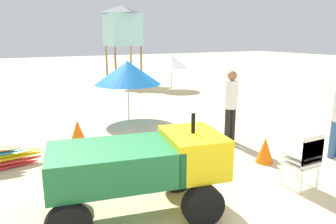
{
  "coord_description": "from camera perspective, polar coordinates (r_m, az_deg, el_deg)",
  "views": [
    {
      "loc": [
        -2.18,
        -3.44,
        2.61
      ],
      "look_at": [
        1.23,
        2.82,
        0.93
      ],
      "focal_mm": 34.51,
      "sensor_mm": 36.0,
      "label": 1
    }
  ],
  "objects": [
    {
      "name": "utility_cart",
      "position": [
        4.78,
        -4.81,
        -9.28
      ],
      "size": [
        2.74,
        1.74,
        1.5
      ],
      "color": "#1E6B38",
      "rests_on": "ground"
    },
    {
      "name": "stacked_plastic_chairs",
      "position": [
        6.05,
        23.19,
        -7.23
      ],
      "size": [
        0.48,
        0.48,
        1.02
      ],
      "color": "white",
      "rests_on": "ground"
    },
    {
      "name": "lifeguard_near_center",
      "position": [
        8.07,
        11.07,
        1.82
      ],
      "size": [
        0.32,
        0.32,
        1.8
      ],
      "color": "black",
      "rests_on": "ground"
    },
    {
      "name": "lifeguard_tower",
      "position": [
        19.28,
        -8.04,
        14.85
      ],
      "size": [
        1.98,
        1.98,
        4.31
      ],
      "color": "olive",
      "rests_on": "ground"
    },
    {
      "name": "beach_umbrella_left",
      "position": [
        16.08,
        0.62,
        8.97
      ],
      "size": [
        1.85,
        1.85,
        1.73
      ],
      "color": "beige",
      "rests_on": "ground"
    },
    {
      "name": "beach_umbrella_mid",
      "position": [
        10.14,
        -7.15,
        6.92
      ],
      "size": [
        2.06,
        2.06,
        1.87
      ],
      "color": "beige",
      "rests_on": "ground"
    },
    {
      "name": "traffic_cone_near",
      "position": [
        7.14,
        16.75,
        -6.47
      ],
      "size": [
        0.38,
        0.38,
        0.54
      ],
      "primitive_type": "cone",
      "color": "orange",
      "rests_on": "ground"
    },
    {
      "name": "traffic_cone_far",
      "position": [
        8.3,
        -15.65,
        -3.43
      ],
      "size": [
        0.41,
        0.41,
        0.59
      ],
      "primitive_type": "cone",
      "color": "orange",
      "rests_on": "ground"
    },
    {
      "name": "cooler_box",
      "position": [
        7.43,
        -0.8,
        -5.69
      ],
      "size": [
        0.59,
        0.33,
        0.4
      ],
      "primitive_type": "cube",
      "color": "red",
      "rests_on": "ground"
    }
  ]
}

